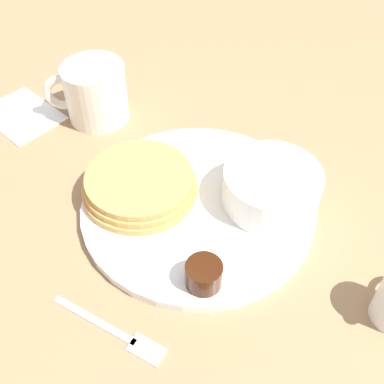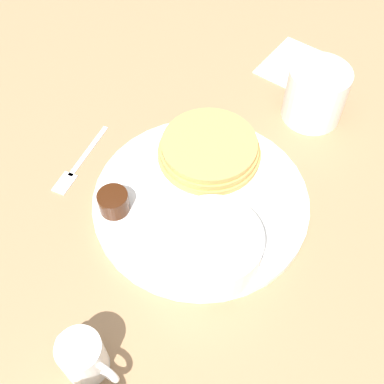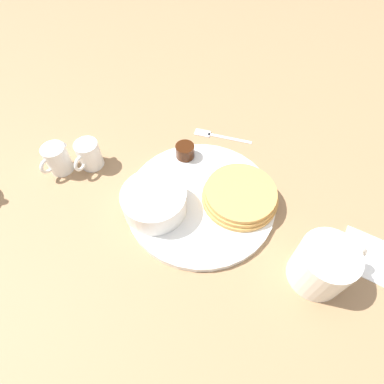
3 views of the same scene
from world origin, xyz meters
TOP-DOWN VIEW (x-y plane):
  - ground_plane at (0.00, 0.00)m, footprint 4.00×4.00m
  - plate at (0.00, 0.00)m, footprint 0.28×0.28m
  - pancake_stack at (-0.07, -0.02)m, footprint 0.14×0.14m
  - bowl at (0.07, 0.05)m, footprint 0.12×0.12m
  - syrup_cup at (0.06, -0.09)m, footprint 0.04×0.04m
  - butter_ramekin at (0.10, 0.04)m, footprint 0.04×0.04m
  - coffee_mug at (-0.22, 0.09)m, footprint 0.11×0.09m
  - creamer_pitcher_near at (0.24, -0.03)m, footprint 0.05×0.07m
  - creamer_pitcher_far at (0.30, 0.00)m, footprint 0.05×0.07m
  - fork at (0.01, -0.18)m, footprint 0.13×0.02m
  - napkin at (-0.32, 0.03)m, footprint 0.13×0.11m

SIDE VIEW (x-z plane):
  - ground_plane at x=0.00m, z-range 0.00..0.00m
  - fork at x=0.01m, z-range 0.00..0.00m
  - napkin at x=-0.32m, z-range 0.00..0.00m
  - plate at x=0.00m, z-range 0.00..0.01m
  - pancake_stack at x=-0.07m, z-range 0.01..0.04m
  - syrup_cup at x=0.06m, z-range 0.01..0.04m
  - butter_ramekin at x=0.10m, z-range 0.01..0.05m
  - creamer_pitcher_near at x=0.24m, z-range 0.00..0.06m
  - creamer_pitcher_far at x=0.30m, z-range 0.00..0.06m
  - bowl at x=0.07m, z-range 0.01..0.06m
  - coffee_mug at x=-0.22m, z-range 0.00..0.08m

